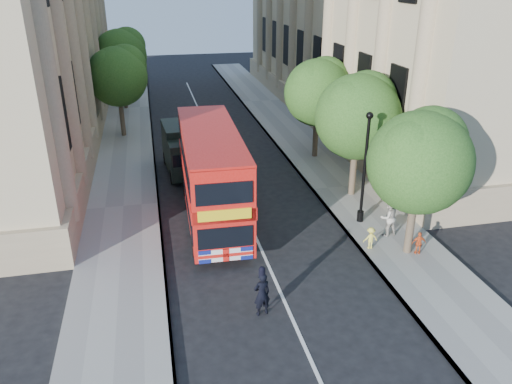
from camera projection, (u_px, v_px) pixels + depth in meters
ground at (292, 318)px, 16.80m from camera, size 120.00×120.00×0.00m
pavement_right at (343, 187)px, 26.84m from camera, size 3.50×80.00×0.12m
pavement_left at (124, 207)px, 24.60m from camera, size 3.50×80.00×0.12m
tree_right_near at (421, 157)px, 18.94m from camera, size 4.00×4.00×6.08m
tree_right_mid at (359, 112)px, 24.22m from camera, size 4.20×4.20×6.37m
tree_right_far at (318, 89)px, 29.64m from camera, size 4.00×4.00×6.15m
tree_left_far at (118, 73)px, 33.54m from camera, size 4.00×4.00×6.30m
tree_left_back at (121, 52)px, 40.59m from camera, size 4.20×4.20×6.65m
lamp_post at (364, 173)px, 22.13m from camera, size 0.32×0.32×5.16m
double_decker_bus at (212, 173)px, 22.60m from camera, size 2.68×9.19×4.21m
box_van at (183, 151)px, 28.53m from camera, size 2.20×4.80×2.68m
police_constable at (262, 294)px, 16.67m from camera, size 0.66×0.50×1.62m
woman_pedestrian at (388, 217)px, 21.56m from camera, size 0.90×0.74×1.68m
child_a at (419, 243)px, 20.21m from camera, size 0.61×0.33×0.98m
child_b at (370, 238)px, 20.62m from camera, size 0.62×0.37×0.96m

